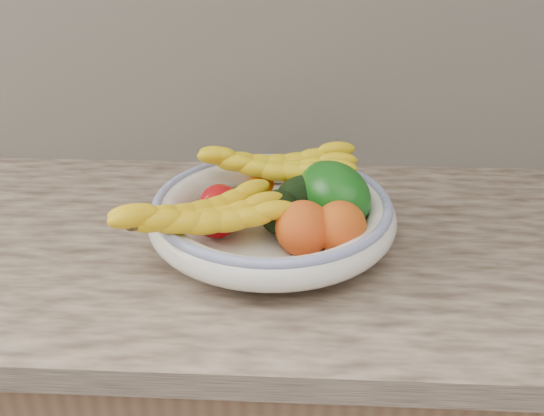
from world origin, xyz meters
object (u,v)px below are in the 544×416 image
(banana_bunch_back, at_px, (276,170))
(banana_bunch_front, at_px, (202,220))
(fruit_bowl, at_px, (272,214))
(green_mango, at_px, (333,194))

(banana_bunch_back, relative_size, banana_bunch_front, 1.01)
(fruit_bowl, bearing_deg, banana_bunch_front, -138.56)
(fruit_bowl, relative_size, banana_bunch_back, 1.40)
(green_mango, height_order, banana_bunch_back, green_mango)
(green_mango, relative_size, banana_bunch_front, 0.53)
(green_mango, relative_size, banana_bunch_back, 0.52)
(fruit_bowl, xyz_separation_m, green_mango, (0.10, 0.02, 0.03))
(fruit_bowl, height_order, banana_bunch_back, banana_bunch_back)
(green_mango, xyz_separation_m, banana_bunch_back, (-0.09, 0.06, 0.01))
(fruit_bowl, xyz_separation_m, banana_bunch_front, (-0.10, -0.09, 0.03))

